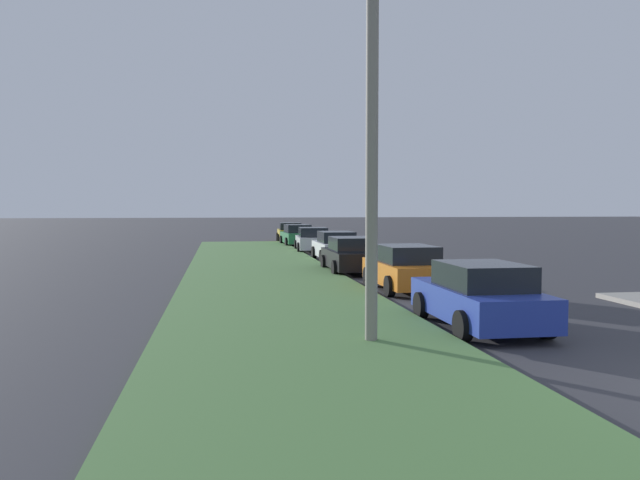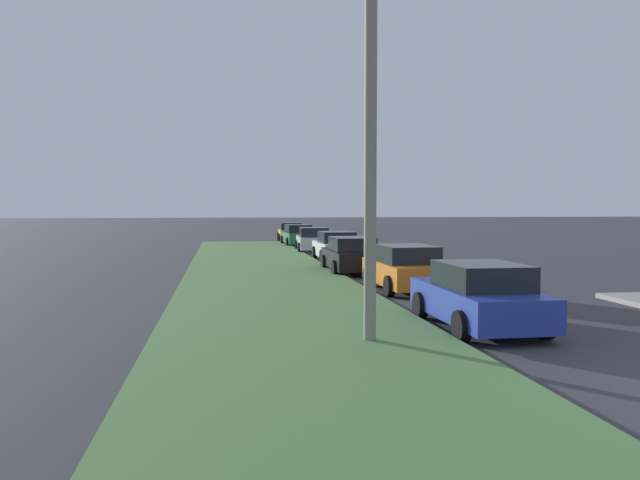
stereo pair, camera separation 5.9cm
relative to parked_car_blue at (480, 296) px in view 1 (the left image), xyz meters
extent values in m
cube|color=#517F42|center=(3.95, 4.07, -0.66)|extent=(60.00, 6.00, 0.12)
cube|color=#23389E|center=(0.05, 0.00, -0.15)|extent=(4.31, 1.82, 0.70)
cube|color=black|center=(-0.15, 0.00, 0.48)|extent=(2.21, 1.61, 0.55)
cylinder|color=black|center=(1.40, 0.89, -0.40)|extent=(0.64, 0.22, 0.64)
cylinder|color=black|center=(1.40, -0.91, -0.40)|extent=(0.64, 0.22, 0.64)
cylinder|color=black|center=(-1.30, 0.90, -0.40)|extent=(0.64, 0.22, 0.64)
cylinder|color=black|center=(-1.30, -0.90, -0.40)|extent=(0.64, 0.22, 0.64)
cube|color=orange|center=(6.45, -0.21, -0.15)|extent=(4.32, 1.86, 0.70)
cube|color=black|center=(6.25, -0.21, 0.48)|extent=(2.22, 1.63, 0.55)
cylinder|color=black|center=(7.79, 0.71, -0.40)|extent=(0.64, 0.23, 0.64)
cylinder|color=black|center=(7.81, -1.09, -0.40)|extent=(0.64, 0.23, 0.64)
cylinder|color=black|center=(5.09, 0.67, -0.40)|extent=(0.64, 0.23, 0.64)
cylinder|color=black|center=(5.11, -1.13, -0.40)|extent=(0.64, 0.23, 0.64)
cube|color=black|center=(12.08, 0.41, -0.15)|extent=(4.30, 1.81, 0.70)
cube|color=black|center=(11.88, 0.41, 0.48)|extent=(2.20, 1.60, 0.55)
cylinder|color=black|center=(13.43, 1.31, -0.40)|extent=(0.64, 0.22, 0.64)
cylinder|color=black|center=(13.43, -0.49, -0.40)|extent=(0.64, 0.22, 0.64)
cylinder|color=black|center=(10.73, 1.31, -0.40)|extent=(0.64, 0.22, 0.64)
cylinder|color=black|center=(10.73, -0.49, -0.40)|extent=(0.64, 0.22, 0.64)
cube|color=silver|center=(17.87, 0.00, -0.15)|extent=(4.30, 1.81, 0.70)
cube|color=black|center=(17.67, 0.00, 0.48)|extent=(2.20, 1.61, 0.55)
cylinder|color=black|center=(19.22, 0.89, -0.40)|extent=(0.64, 0.22, 0.64)
cylinder|color=black|center=(19.22, -0.91, -0.40)|extent=(0.64, 0.22, 0.64)
cylinder|color=black|center=(16.52, 0.90, -0.40)|extent=(0.64, 0.22, 0.64)
cylinder|color=black|center=(16.52, -0.90, -0.40)|extent=(0.64, 0.22, 0.64)
cube|color=#B2B5BA|center=(24.18, 0.25, -0.15)|extent=(4.39, 2.04, 0.70)
cube|color=black|center=(23.98, 0.26, 0.48)|extent=(2.29, 1.72, 0.55)
cylinder|color=black|center=(25.58, 1.07, -0.40)|extent=(0.65, 0.26, 0.64)
cylinder|color=black|center=(25.48, -0.73, -0.40)|extent=(0.65, 0.26, 0.64)
cylinder|color=black|center=(22.88, 1.22, -0.40)|extent=(0.65, 0.26, 0.64)
cylinder|color=black|center=(22.78, -0.58, -0.40)|extent=(0.65, 0.26, 0.64)
cube|color=#1E6B38|center=(30.27, 0.46, -0.15)|extent=(4.37, 1.97, 0.70)
cube|color=black|center=(30.07, 0.45, 0.48)|extent=(2.26, 1.69, 0.55)
cylinder|color=black|center=(31.58, 1.41, -0.40)|extent=(0.65, 0.25, 0.64)
cylinder|color=black|center=(31.65, -0.38, -0.40)|extent=(0.65, 0.25, 0.64)
cylinder|color=black|center=(28.88, 1.31, -0.40)|extent=(0.65, 0.25, 0.64)
cylinder|color=black|center=(28.95, -0.49, -0.40)|extent=(0.65, 0.25, 0.64)
cube|color=gold|center=(35.57, 0.37, -0.15)|extent=(4.38, 2.00, 0.70)
cube|color=black|center=(35.37, 0.38, 0.48)|extent=(2.27, 1.70, 0.55)
cylinder|color=black|center=(36.96, 1.20, -0.40)|extent=(0.65, 0.25, 0.64)
cylinder|color=black|center=(36.88, -0.60, -0.40)|extent=(0.65, 0.25, 0.64)
cylinder|color=black|center=(34.26, 1.33, -0.40)|extent=(0.65, 0.25, 0.64)
cylinder|color=black|center=(34.18, -0.47, -0.40)|extent=(0.65, 0.25, 0.64)
cylinder|color=gray|center=(-1.36, 2.80, 3.03)|extent=(0.24, 0.24, 7.50)
camera|label=1|loc=(-13.21, 5.68, 2.00)|focal=35.40mm
camera|label=2|loc=(-13.22, 5.62, 2.00)|focal=35.40mm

